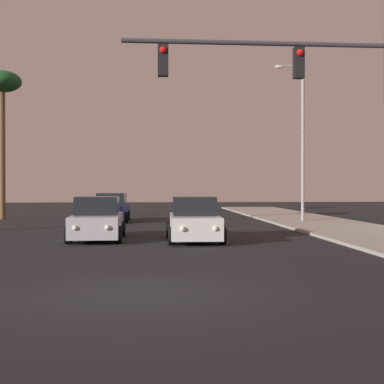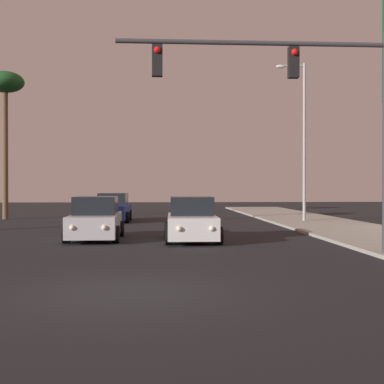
{
  "view_description": "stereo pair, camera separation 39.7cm",
  "coord_description": "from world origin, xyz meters",
  "px_view_note": "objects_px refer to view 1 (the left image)",
  "views": [
    {
      "loc": [
        0.26,
        -10.47,
        2.07
      ],
      "look_at": [
        2.29,
        15.64,
        1.8
      ],
      "focal_mm": 50.0,
      "sensor_mm": 36.0,
      "label": 1
    },
    {
      "loc": [
        0.66,
        -10.5,
        2.07
      ],
      "look_at": [
        2.29,
        15.64,
        1.8
      ],
      "focal_mm": 50.0,
      "sensor_mm": 36.0,
      "label": 2
    }
  ],
  "objects_px": {
    "car_white": "(194,221)",
    "palm_tree_mid": "(2,90)",
    "street_lamp": "(301,133)",
    "traffic_light_mast": "(313,94)",
    "car_silver": "(97,220)",
    "car_blue": "(112,209)"
  },
  "relations": [
    {
      "from": "car_white",
      "to": "palm_tree_mid",
      "type": "distance_m",
      "value": 19.41
    },
    {
      "from": "car_white",
      "to": "street_lamp",
      "type": "distance_m",
      "value": 12.83
    },
    {
      "from": "palm_tree_mid",
      "to": "traffic_light_mast",
      "type": "bearing_deg",
      "value": -53.75
    },
    {
      "from": "car_white",
      "to": "car_silver",
      "type": "distance_m",
      "value": 3.79
    },
    {
      "from": "car_white",
      "to": "car_blue",
      "type": "bearing_deg",
      "value": -69.82
    },
    {
      "from": "car_white",
      "to": "traffic_light_mast",
      "type": "distance_m",
      "value": 7.08
    },
    {
      "from": "traffic_light_mast",
      "to": "car_white",
      "type": "bearing_deg",
      "value": 122.02
    },
    {
      "from": "car_blue",
      "to": "palm_tree_mid",
      "type": "distance_m",
      "value": 10.52
    },
    {
      "from": "car_silver",
      "to": "traffic_light_mast",
      "type": "xyz_separation_m",
      "value": [
        6.82,
        -5.68,
        4.0
      ]
    },
    {
      "from": "car_silver",
      "to": "palm_tree_mid",
      "type": "xyz_separation_m",
      "value": [
        -7.25,
        13.5,
        7.37
      ]
    },
    {
      "from": "traffic_light_mast",
      "to": "palm_tree_mid",
      "type": "bearing_deg",
      "value": 126.25
    },
    {
      "from": "car_white",
      "to": "palm_tree_mid",
      "type": "relative_size",
      "value": 0.46
    },
    {
      "from": "street_lamp",
      "to": "palm_tree_mid",
      "type": "distance_m",
      "value": 18.68
    },
    {
      "from": "car_white",
      "to": "palm_tree_mid",
      "type": "bearing_deg",
      "value": -51.06
    },
    {
      "from": "traffic_light_mast",
      "to": "street_lamp",
      "type": "height_order",
      "value": "street_lamp"
    },
    {
      "from": "car_white",
      "to": "traffic_light_mast",
      "type": "xyz_separation_m",
      "value": [
        3.1,
        -4.95,
        4.0
      ]
    },
    {
      "from": "traffic_light_mast",
      "to": "car_silver",
      "type": "bearing_deg",
      "value": 140.22
    },
    {
      "from": "traffic_light_mast",
      "to": "street_lamp",
      "type": "xyz_separation_m",
      "value": [
        3.85,
        14.82,
        0.36
      ]
    },
    {
      "from": "traffic_light_mast",
      "to": "palm_tree_mid",
      "type": "height_order",
      "value": "palm_tree_mid"
    },
    {
      "from": "traffic_light_mast",
      "to": "street_lamp",
      "type": "bearing_deg",
      "value": 75.44
    },
    {
      "from": "car_silver",
      "to": "traffic_light_mast",
      "type": "height_order",
      "value": "traffic_light_mast"
    },
    {
      "from": "car_blue",
      "to": "palm_tree_mid",
      "type": "relative_size",
      "value": 0.46
    }
  ]
}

